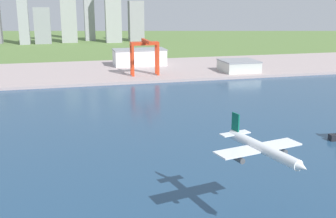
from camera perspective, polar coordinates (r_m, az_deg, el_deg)
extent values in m
plane|color=#5A7A3D|center=(258.57, -0.52, -1.70)|extent=(2400.00, 2400.00, 0.00)
cube|color=navy|center=(203.80, 3.54, -6.29)|extent=(840.00, 360.00, 0.15)
cube|color=#AB9998|center=(440.84, -6.47, 5.21)|extent=(840.00, 140.00, 2.50)
cylinder|color=white|center=(136.76, 12.62, -5.21)|extent=(10.26, 32.36, 3.44)
cone|color=white|center=(124.67, 17.72, -7.55)|extent=(4.00, 4.40, 3.27)
cube|color=white|center=(138.11, 12.18, -5.21)|extent=(31.07, 13.40, 0.50)
cube|color=#0C5947|center=(146.50, 9.12, -2.13)|extent=(1.32, 3.90, 8.26)
cube|color=white|center=(147.42, 9.08, -3.29)|extent=(11.40, 5.80, 0.36)
cylinder|color=#4C4F54|center=(143.29, 15.05, -5.46)|extent=(2.81, 4.83, 1.89)
cylinder|color=#4C4F54|center=(133.14, 9.53, -6.71)|extent=(2.81, 4.83, 1.89)
cube|color=red|center=(396.21, -4.79, 6.48)|extent=(2.20, 2.20, 28.73)
cube|color=red|center=(400.88, -1.36, 6.62)|extent=(2.20, 2.20, 28.73)
cube|color=red|center=(404.02, -4.98, 6.64)|extent=(2.20, 2.20, 28.73)
cube|color=red|center=(408.60, -1.62, 6.77)|extent=(2.20, 2.20, 28.73)
cube|color=red|center=(400.36, -3.21, 8.87)|extent=(26.54, 10.00, 2.80)
cube|color=red|center=(391.55, -2.96, 9.15)|extent=(2.60, 35.01, 2.60)
cube|color=white|center=(465.93, -3.88, 6.97)|extent=(55.74, 28.18, 16.57)
cube|color=gray|center=(464.83, -3.90, 8.05)|extent=(56.86, 28.74, 1.20)
cube|color=silver|center=(430.12, 9.56, 5.72)|extent=(34.28, 33.70, 10.10)
cube|color=gray|center=(429.30, 9.59, 6.47)|extent=(34.97, 34.38, 1.20)
cube|color=#969A9F|center=(745.60, -19.03, 11.67)|extent=(16.29, 16.68, 88.39)
cube|color=gray|center=(748.04, -16.66, 10.77)|extent=(26.64, 17.02, 60.10)
cube|color=#969B9A|center=(755.61, -13.39, 13.06)|extent=(26.38, 14.63, 113.82)
cube|color=#999CA1|center=(786.81, -10.72, 14.31)|extent=(17.70, 17.51, 143.01)
cube|color=#999D9D|center=(741.96, -7.46, 12.92)|extent=(26.80, 14.33, 103.84)
cube|color=gray|center=(769.19, -4.35, 11.80)|extent=(25.80, 22.31, 70.21)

